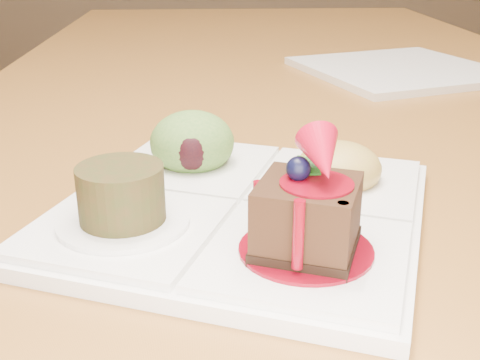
{
  "coord_description": "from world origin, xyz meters",
  "views": [
    {
      "loc": [
        -0.15,
        -1.08,
        0.97
      ],
      "look_at": [
        -0.12,
        -0.63,
        0.79
      ],
      "focal_mm": 45.0,
      "sensor_mm": 36.0,
      "label": 1
    }
  ],
  "objects": [
    {
      "name": "dining_table",
      "position": [
        0.0,
        0.0,
        0.68
      ],
      "size": [
        1.0,
        1.8,
        0.75
      ],
      "color": "brown",
      "rests_on": "ground"
    },
    {
      "name": "sampler_plate",
      "position": [
        -0.12,
        -0.63,
        0.77
      ],
      "size": [
        0.37,
        0.37,
        0.11
      ],
      "rotation": [
        0.0,
        0.0,
        -0.37
      ],
      "color": "white",
      "rests_on": "dining_table"
    },
    {
      "name": "second_plate",
      "position": [
        0.18,
        -0.08,
        0.76
      ],
      "size": [
        0.37,
        0.37,
        0.01
      ],
      "primitive_type": "cube",
      "rotation": [
        0.0,
        0.0,
        0.32
      ],
      "color": "white",
      "rests_on": "dining_table"
    }
  ]
}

